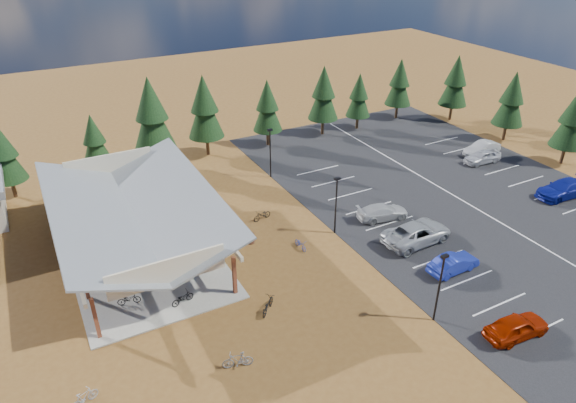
{
  "coord_description": "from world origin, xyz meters",
  "views": [
    {
      "loc": [
        -15.48,
        -28.12,
        23.08
      ],
      "look_at": [
        2.19,
        5.0,
        2.26
      ],
      "focal_mm": 32.0,
      "sensor_mm": 36.0,
      "label": 1
    }
  ],
  "objects": [
    {
      "name": "car_1",
      "position": [
        9.83,
        -6.64,
        0.72
      ],
      "size": [
        4.18,
        1.6,
        1.36
      ],
      "primitive_type": "imported",
      "rotation": [
        0.0,
        0.0,
        1.61
      ],
      "color": "navy",
      "rests_on": "asphalt_lot"
    },
    {
      "name": "bike_0",
      "position": [
        -12.22,
        0.85,
        0.51
      ],
      "size": [
        1.63,
        0.83,
        0.81
      ],
      "primitive_type": "imported",
      "rotation": [
        0.0,
        0.0,
        1.37
      ],
      "color": "black",
      "rests_on": "concrete_pad"
    },
    {
      "name": "car_9",
      "position": [
        28.06,
        7.95,
        0.76
      ],
      "size": [
        4.45,
        1.73,
        1.45
      ],
      "primitive_type": "imported",
      "rotation": [
        0.0,
        0.0,
        -1.53
      ],
      "color": "#BEBEBE",
      "rests_on": "asphalt_lot"
    },
    {
      "name": "car_3",
      "position": [
        9.91,
        1.96,
        0.7
      ],
      "size": [
        4.83,
        2.72,
        1.32
      ],
      "primitive_type": "imported",
      "rotation": [
        0.0,
        0.0,
        1.37
      ],
      "color": "#B6B6B6",
      "rests_on": "asphalt_lot"
    },
    {
      "name": "trash_bin_0",
      "position": [
        -5.29,
        4.98,
        0.45
      ],
      "size": [
        0.6,
        0.6,
        0.9
      ],
      "primitive_type": "cylinder",
      "color": "#4B2A1B",
      "rests_on": "ground"
    },
    {
      "name": "pine_5",
      "position": [
        8.43,
        21.59,
        4.69
      ],
      "size": [
        3.3,
        3.3,
        7.68
      ],
      "color": "#382314",
      "rests_on": "ground"
    },
    {
      "name": "bike_6",
      "position": [
        -6.32,
        9.1,
        0.52
      ],
      "size": [
        1.66,
        0.77,
        0.84
      ],
      "primitive_type": "imported",
      "rotation": [
        0.0,
        0.0,
        1.43
      ],
      "color": "#0F1088",
      "rests_on": "concrete_pad"
    },
    {
      "name": "pine_11",
      "position": [
        33.96,
        2.32,
        4.99
      ],
      "size": [
        3.51,
        3.51,
        8.18
      ],
      "color": "#382314",
      "rests_on": "ground"
    },
    {
      "name": "trash_bin_1",
      "position": [
        -1.8,
        3.91,
        0.45
      ],
      "size": [
        0.6,
        0.6,
        0.9
      ],
      "primitive_type": "cylinder",
      "color": "#4B2A1B",
      "rests_on": "ground"
    },
    {
      "name": "pine_6",
      "position": [
        15.76,
        21.57,
        5.09
      ],
      "size": [
        3.58,
        3.58,
        8.34
      ],
      "color": "#382314",
      "rests_on": "ground"
    },
    {
      "name": "car_7",
      "position": [
        27.33,
        -2.75,
        0.84
      ],
      "size": [
        5.68,
        2.69,
        1.6
      ],
      "primitive_type": "imported",
      "rotation": [
        0.0,
        0.0,
        -1.65
      ],
      "color": "navy",
      "rests_on": "asphalt_lot"
    },
    {
      "name": "lamp_post_2",
      "position": [
        5.0,
        14.0,
        2.98
      ],
      "size": [
        0.5,
        0.25,
        5.14
      ],
      "color": "black",
      "rests_on": "ground"
    },
    {
      "name": "lamp_post_0",
      "position": [
        5.0,
        -10.0,
        2.98
      ],
      "size": [
        0.5,
        0.25,
        5.14
      ],
      "color": "black",
      "rests_on": "ground"
    },
    {
      "name": "car_8",
      "position": [
        26.46,
        6.36,
        0.75
      ],
      "size": [
        4.26,
        1.93,
        1.42
      ],
      "primitive_type": "imported",
      "rotation": [
        0.0,
        0.0,
        -1.63
      ],
      "color": "#B0B2B9",
      "rests_on": "asphalt_lot"
    },
    {
      "name": "bike_2",
      "position": [
        -13.08,
        9.19,
        0.57
      ],
      "size": [
        1.91,
        1.17,
        0.95
      ],
      "primitive_type": "imported",
      "rotation": [
        0.0,
        0.0,
        1.25
      ],
      "color": "navy",
      "rests_on": "concrete_pad"
    },
    {
      "name": "bike_16",
      "position": [
        0.58,
        6.76,
        0.46
      ],
      "size": [
        1.86,
        0.99,
        0.93
      ],
      "primitive_type": "imported",
      "rotation": [
        0.0,
        0.0,
        4.93
      ],
      "color": "black",
      "rests_on": "ground"
    },
    {
      "name": "bike_12",
      "position": [
        -4.21,
        -4.12,
        0.5
      ],
      "size": [
        1.83,
        1.81,
        1.0
      ],
      "primitive_type": "imported",
      "rotation": [
        0.0,
        0.0,
        2.34
      ],
      "color": "black",
      "rests_on": "ground"
    },
    {
      "name": "bike_pavilion",
      "position": [
        -10.0,
        7.0,
        3.82
      ],
      "size": [
        11.65,
        19.4,
        4.97
      ],
      "color": "brown",
      "rests_on": "concrete_pad"
    },
    {
      "name": "bike_15",
      "position": [
        -3.75,
        7.22,
        0.53
      ],
      "size": [
        1.23,
        1.78,
        1.05
      ],
      "primitive_type": "imported",
      "rotation": [
        0.0,
        0.0,
        2.67
      ],
      "color": "maroon",
      "rests_on": "ground"
    },
    {
      "name": "bike_1",
      "position": [
        -11.04,
        3.94,
        0.64
      ],
      "size": [
        1.86,
        0.94,
        1.08
      ],
      "primitive_type": "imported",
      "rotation": [
        0.0,
        0.0,
        1.83
      ],
      "color": "gray",
      "rests_on": "concrete_pad"
    },
    {
      "name": "bike_9",
      "position": [
        -16.23,
        -6.25,
        0.5
      ],
      "size": [
        1.71,
        1.06,
        1.0
      ],
      "primitive_type": "imported",
      "rotation": [
        0.0,
        0.0,
        1.96
      ],
      "color": "gray",
      "rests_on": "ground"
    },
    {
      "name": "car_0",
      "position": [
        8.46,
        -13.53,
        0.78
      ],
      "size": [
        4.44,
        2.05,
        1.47
      ],
      "primitive_type": "imported",
      "rotation": [
        0.0,
        0.0,
        1.5
      ],
      "color": "#8E1900",
      "rests_on": "asphalt_lot"
    },
    {
      "name": "pine_13",
      "position": [
        33.12,
        18.15,
        5.1
      ],
      "size": [
        3.59,
        3.59,
        8.35
      ],
      "color": "#382314",
      "rests_on": "ground"
    },
    {
      "name": "ground",
      "position": [
        0.0,
        0.0,
        0.0
      ],
      "size": [
        140.0,
        140.0,
        0.0
      ],
      "primitive_type": "plane",
      "color": "brown",
      "rests_on": "ground"
    },
    {
      "name": "pine_12",
      "position": [
        33.74,
        9.92,
        4.98
      ],
      "size": [
        3.5,
        3.5,
        8.16
      ],
      "color": "#382314",
      "rests_on": "ground"
    },
    {
      "name": "pine_7",
      "position": [
        20.54,
        21.16,
        4.24
      ],
      "size": [
        2.98,
        2.98,
        6.94
      ],
      "color": "#382314",
      "rests_on": "ground"
    },
    {
      "name": "car_2",
      "position": [
        10.04,
        -2.29,
        0.88
      ],
      "size": [
        6.16,
        3.08,
        1.67
      ],
      "primitive_type": "imported",
      "rotation": [
        0.0,
        0.0,
        1.62
      ],
      "color": "#969A9D",
      "rests_on": "asphalt_lot"
    },
    {
      "name": "bike_5",
      "position": [
        -7.32,
        6.61,
        0.58
      ],
      "size": [
        1.66,
        0.79,
        0.96
      ],
      "primitive_type": "imported",
      "rotation": [
        0.0,
        0.0,
        1.35
      ],
      "color": "gray",
      "rests_on": "concrete_pad"
    },
    {
      "name": "pine_1",
      "position": [
        -18.13,
        21.56,
        4.49
      ],
      "size": [
        3.16,
        3.16,
        7.36
      ],
      "color": "#382314",
      "rests_on": "ground"
    },
    {
      "name": "lamp_post_1",
      "position": [
        5.0,
        2.0,
        2.98
      ],
      "size": [
        0.5,
        0.25,
        5.14
      ],
      "color": "black",
      "rests_on": "ground"
    },
    {
      "name": "pine_8",
      "position": [
        27.3,
        21.91,
        4.74
      ],
      "size": [
        3.33,
        3.33,
        7.76
      ],
      "color": "#382314",
      "rests_on": "ground"
    },
    {
      "name": "pine_3",
      "position": [
        -4.52,
        21.22,
        5.99
      ],
      "size": [
        4.21,
        4.21,
        9.8
      ],
      "color": "#382314",
      "rests_on": "ground"
    },
    {
      "name": "bike_14",
      "position": [
        1.37,
        1.32,
        0.42
      ],
      "size": [
        0.62,
        1.6,
        0.83
      ],
      "primitive_type": "imported",
      "rotation": [
        0.0,
        0.0,
        0.04
      ],
      "color": "#283A9E",
      "rests_on": "ground"
    },
    {
      "name": "pine_4",
      "position": [
        1.36,
        22.28,
        5.46
      ],
      "size": [
        3.84,
        3.84,
        8.95
      ],
      "color": "#382314",
      "rests_on": "ground"
    },
    {
      "name": "concrete_pad",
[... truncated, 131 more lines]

